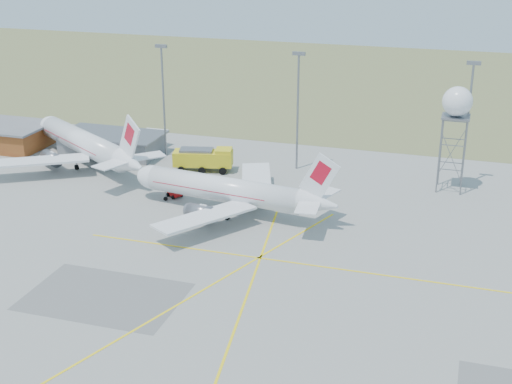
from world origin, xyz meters
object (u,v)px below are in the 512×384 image
(airliner_main, at_px, (227,190))
(airliner_far, at_px, (86,144))
(fire_truck, at_px, (205,160))
(baggage_tug, at_px, (174,193))
(radar_tower, at_px, (454,133))

(airliner_main, relative_size, airliner_far, 1.00)
(fire_truck, xyz_separation_m, baggage_tug, (-0.07, -13.14, -1.30))
(airliner_far, distance_m, baggage_tug, 23.70)
(airliner_main, bearing_deg, radar_tower, -139.93)
(airliner_main, relative_size, baggage_tug, 12.21)
(airliner_main, xyz_separation_m, baggage_tug, (-10.13, 3.47, -2.80))
(radar_tower, bearing_deg, fire_truck, -175.72)
(airliner_main, xyz_separation_m, airliner_far, (-31.35, 13.55, 0.32))
(airliner_far, relative_size, fire_truck, 3.08)
(radar_tower, bearing_deg, airliner_far, -174.38)
(radar_tower, relative_size, fire_truck, 1.59)
(fire_truck, distance_m, baggage_tug, 13.20)
(radar_tower, xyz_separation_m, baggage_tug, (-41.23, -16.22, -8.86))
(airliner_far, relative_size, radar_tower, 1.94)
(airliner_main, bearing_deg, baggage_tug, -11.16)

